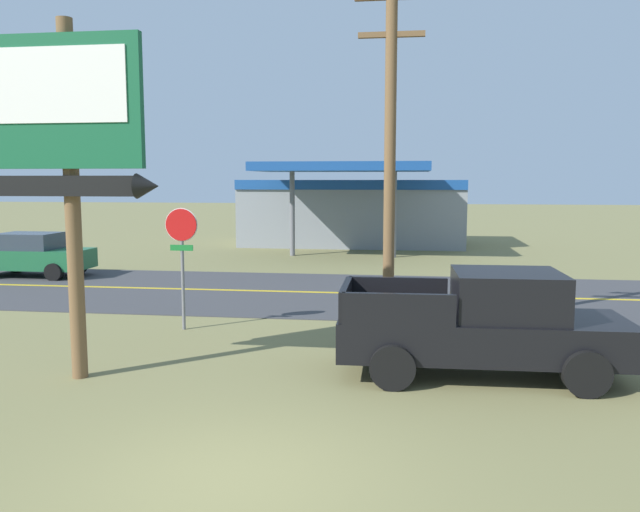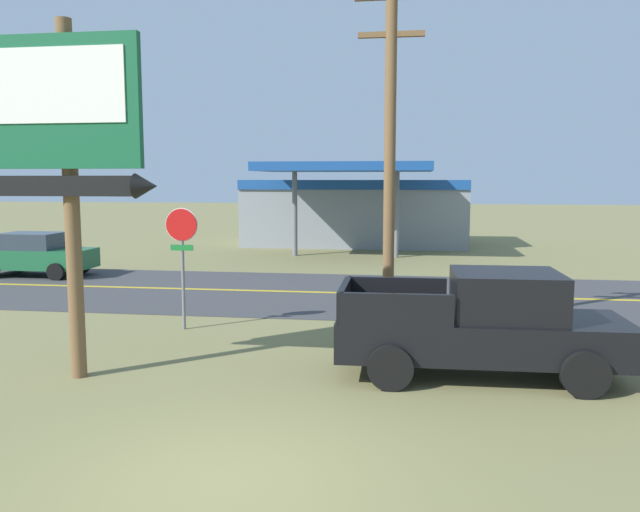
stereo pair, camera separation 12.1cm
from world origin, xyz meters
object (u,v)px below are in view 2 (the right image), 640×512
(gas_station, at_px, (356,210))
(car_green_mid_lane, at_px, (35,254))
(utility_pole, at_px, (390,149))
(motel_sign, at_px, (68,138))
(pickup_black_parked_on_lawn, at_px, (483,325))
(stop_sign, at_px, (182,247))

(gas_station, height_order, car_green_mid_lane, gas_station)
(utility_pole, height_order, gas_station, utility_pole)
(motel_sign, height_order, pickup_black_parked_on_lawn, motel_sign)
(gas_station, bearing_deg, stop_sign, -96.22)
(motel_sign, distance_m, stop_sign, 4.67)
(pickup_black_parked_on_lawn, bearing_deg, car_green_mid_lane, 146.30)
(motel_sign, relative_size, car_green_mid_lane, 1.52)
(motel_sign, relative_size, gas_station, 0.53)
(gas_station, bearing_deg, motel_sign, -96.41)
(utility_pole, relative_size, pickup_black_parked_on_lawn, 1.54)
(stop_sign, xyz_separation_m, car_green_mid_lane, (-8.56, 7.45, -1.20))
(pickup_black_parked_on_lawn, bearing_deg, utility_pole, 123.44)
(utility_pole, height_order, car_green_mid_lane, utility_pole)
(stop_sign, height_order, utility_pole, utility_pole)
(stop_sign, height_order, pickup_black_parked_on_lawn, stop_sign)
(gas_station, xyz_separation_m, pickup_black_parked_on_lawn, (4.50, -23.75, -0.98))
(pickup_black_parked_on_lawn, bearing_deg, motel_sign, -170.37)
(motel_sign, height_order, car_green_mid_lane, motel_sign)
(car_green_mid_lane, bearing_deg, gas_station, 51.24)
(stop_sign, distance_m, utility_pole, 5.43)
(stop_sign, bearing_deg, car_green_mid_lane, 138.96)
(stop_sign, bearing_deg, utility_pole, 0.37)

